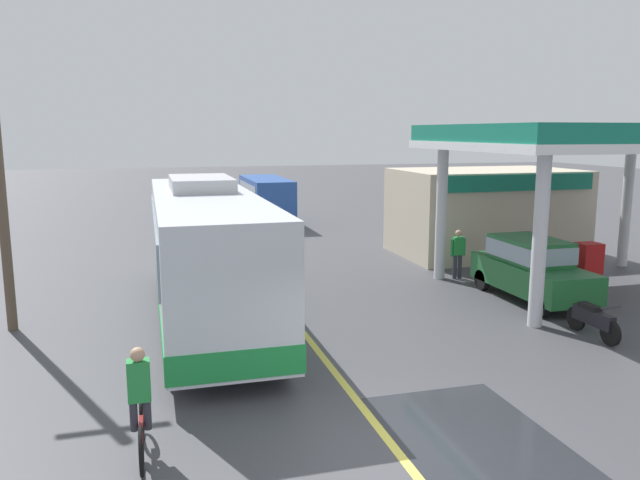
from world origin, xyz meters
The scene contains 10 objects.
ground centered at (0.00, 20.00, 0.00)m, with size 120.00×120.00×0.00m, color #424247.
lane_divider_stripe centered at (0.00, 15.00, 0.00)m, with size 0.16×50.00×0.01m, color #D8CC4C.
wet_puddle_patch centered at (1.34, -0.70, 0.00)m, with size 2.62×5.67×0.01m, color #26282D.
coach_bus_main centered at (-2.15, 7.93, 1.72)m, with size 2.60×11.04×3.69m.
gas_station_roadside centered at (9.52, 11.98, 2.63)m, with size 9.10×11.95×5.10m.
car_at_pump centered at (7.17, 7.31, 1.01)m, with size 1.70×4.20×1.82m.
minibus_opposing_lane centered at (2.56, 24.55, 1.47)m, with size 2.04×6.13×2.44m.
cyclist_on_shoulder centered at (-3.80, 1.13, 0.78)m, with size 0.34×1.82×1.72m.
motorcycle_parked_forecourt centered at (6.62, 3.94, 0.44)m, with size 0.55×1.80×0.92m.
pedestrian_near_pump centered at (6.38, 10.29, 0.93)m, with size 0.55×0.22×1.66m.
Camera 1 is at (-3.54, -8.08, 4.89)m, focal length 34.78 mm.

